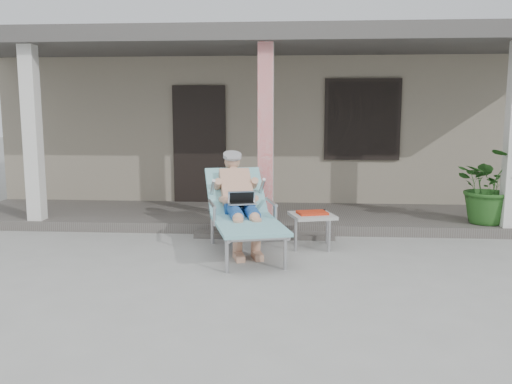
{
  "coord_description": "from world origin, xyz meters",
  "views": [
    {
      "loc": [
        0.44,
        -5.72,
        1.8
      ],
      "look_at": [
        -0.03,
        0.6,
        0.85
      ],
      "focal_mm": 38.0,
      "sensor_mm": 36.0,
      "label": 1
    }
  ],
  "objects": [
    {
      "name": "potted_palm",
      "position": [
        3.3,
        2.39,
        0.71
      ],
      "size": [
        1.1,
        0.99,
        1.12
      ],
      "primitive_type": "imported",
      "rotation": [
        0.0,
        0.0,
        -0.11
      ],
      "color": "#26591E",
      "rests_on": "porch_deck"
    },
    {
      "name": "porch_overhang",
      "position": [
        0.0,
        2.95,
        2.79
      ],
      "size": [
        10.0,
        2.3,
        2.85
      ],
      "color": "silver",
      "rests_on": "porch_deck"
    },
    {
      "name": "side_table",
      "position": [
        0.66,
        1.34,
        0.41
      ],
      "size": [
        0.67,
        0.67,
        0.48
      ],
      "rotation": [
        0.0,
        0.0,
        0.28
      ],
      "color": "#AEAEA9",
      "rests_on": "ground"
    },
    {
      "name": "lounger",
      "position": [
        -0.26,
        1.17,
        0.82
      ],
      "size": [
        1.27,
        2.13,
        1.34
      ],
      "rotation": [
        0.0,
        0.0,
        0.27
      ],
      "color": "#B7B7BC",
      "rests_on": "ground"
    },
    {
      "name": "ground",
      "position": [
        0.0,
        0.0,
        0.0
      ],
      "size": [
        60.0,
        60.0,
        0.0
      ],
      "primitive_type": "plane",
      "color": "#9E9E99",
      "rests_on": "ground"
    },
    {
      "name": "porch_step",
      "position": [
        0.0,
        1.85,
        0.04
      ],
      "size": [
        2.0,
        0.3,
        0.07
      ],
      "primitive_type": "cube",
      "color": "#605B56",
      "rests_on": "ground"
    },
    {
      "name": "house",
      "position": [
        0.0,
        6.5,
        1.67
      ],
      "size": [
        10.4,
        5.4,
        3.3
      ],
      "color": "gray",
      "rests_on": "ground"
    },
    {
      "name": "porch_deck",
      "position": [
        0.0,
        3.0,
        0.07
      ],
      "size": [
        10.0,
        2.0,
        0.15
      ],
      "primitive_type": "cube",
      "color": "#605B56",
      "rests_on": "ground"
    }
  ]
}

